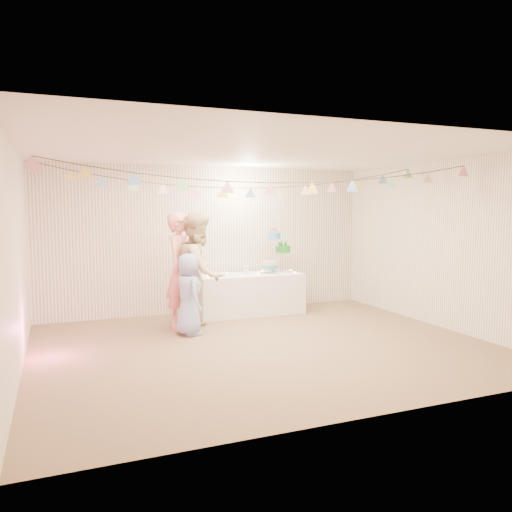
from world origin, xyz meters
name	(u,v)px	position (x,y,z in m)	size (l,w,h in m)	color
floor	(264,346)	(0.00, 0.00, 0.00)	(6.00, 6.00, 0.00)	brown
ceiling	(265,152)	(0.00, 0.00, 2.60)	(6.00, 6.00, 0.00)	silver
back_wall	(210,240)	(0.00, 2.50, 1.30)	(6.00, 6.00, 0.00)	white
front_wall	(376,273)	(0.00, -2.50, 1.30)	(6.00, 6.00, 0.00)	white
left_wall	(16,259)	(-3.00, 0.00, 1.30)	(5.00, 5.00, 0.00)	white
right_wall	(442,245)	(3.00, 0.00, 1.30)	(5.00, 5.00, 0.00)	white
table	(249,294)	(0.55, 2.02, 0.35)	(1.89, 0.76, 0.71)	white
cake_stand	(276,249)	(1.10, 2.07, 1.12)	(0.67, 0.39, 0.75)	silver
cake_bottom	(270,266)	(0.95, 2.01, 0.84)	(0.31, 0.31, 0.15)	teal
cake_middle	(283,250)	(1.28, 2.16, 1.11)	(0.27, 0.27, 0.22)	#1A771C
cake_top_tier	(274,236)	(1.04, 2.04, 1.38)	(0.25, 0.25, 0.19)	#4084CB
platter	(217,273)	(-0.05, 1.97, 0.76)	(0.31, 0.31, 0.02)	white
posy	(245,267)	(0.51, 2.07, 0.83)	(0.14, 0.14, 0.15)	white
person_adult_a	(181,270)	(-0.78, 1.48, 0.91)	(0.66, 0.43, 1.81)	#F08B7D
person_adult_b	(199,271)	(-0.56, 1.28, 0.90)	(0.87, 0.68, 1.79)	#D4B782
person_child	(189,294)	(-0.80, 0.98, 0.60)	(0.59, 0.38, 1.21)	#8E9CC9
bunting_back	(236,176)	(0.00, 1.10, 2.35)	(5.60, 1.10, 0.40)	pink
bunting_front	(271,172)	(0.00, -0.20, 2.32)	(5.60, 0.90, 0.36)	#72A5E5
tealight_0	(207,277)	(-0.25, 1.87, 0.72)	(0.04, 0.04, 0.03)	#FFD88C
tealight_1	(227,273)	(0.20, 2.20, 0.72)	(0.04, 0.04, 0.03)	#FFD88C
tealight_2	(259,274)	(0.65, 1.80, 0.72)	(0.04, 0.04, 0.03)	#FFD88C
tealight_3	(262,271)	(0.90, 2.24, 0.72)	(0.04, 0.04, 0.03)	#FFD88C
tealight_4	(295,272)	(1.37, 1.84, 0.72)	(0.04, 0.04, 0.03)	#FFD88C
tealight_5	(291,270)	(1.45, 2.17, 0.72)	(0.04, 0.04, 0.03)	#FFD88C
tealight_6	(258,273)	(0.70, 1.95, 0.72)	(0.04, 0.04, 0.03)	#FFD88C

